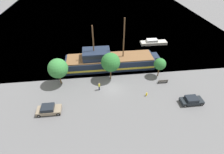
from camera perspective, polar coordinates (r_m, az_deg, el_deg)
The scene contains 12 objects.
ground_plane at distance 34.71m, azimuth 0.07°, elevation -3.59°, with size 160.00×160.00×0.00m, color #5B5B5E.
water_surface at distance 73.74m, azimuth -4.21°, elevation 19.19°, with size 80.00×80.00×0.00m, color slate.
pirate_ship at distance 39.91m, azimuth -1.10°, elevation 5.35°, with size 21.24×5.17×11.30m.
moored_boat_dockside at distance 51.95m, azimuth 13.31°, elevation 10.98°, with size 7.41×2.14×1.47m.
parked_car_curb_front at distance 31.50m, azimuth -19.96°, elevation -9.93°, with size 3.99×2.02×1.44m.
parked_car_curb_mid at distance 34.25m, azimuth 24.53°, elevation -6.96°, with size 3.90×1.89×1.35m.
fire_hydrant at distance 33.38m, azimuth 11.21°, elevation -5.51°, with size 0.42×0.25×0.76m.
bench_promenade_east at distance 37.14m, azimuth 16.34°, elevation -1.32°, with size 1.95×0.45×0.85m.
pedestrian_walking_near at distance 33.84m, azimuth -4.21°, elevation -3.09°, with size 0.32×0.32×1.67m.
tree_row_east at distance 35.22m, azimuth -17.24°, elevation 2.68°, with size 3.89×3.89×5.62m.
tree_row_mideast at distance 34.79m, azimuth -0.47°, elevation 4.81°, with size 3.84×3.84×5.96m.
tree_row_midwest at distance 37.42m, azimuth 15.37°, elevation 4.08°, with size 2.49×2.49×4.29m.
Camera 1 is at (-3.12, -26.10, 22.66)m, focal length 28.00 mm.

